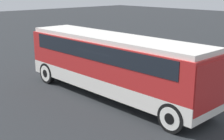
{
  "coord_description": "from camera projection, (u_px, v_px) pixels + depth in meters",
  "views": [
    {
      "loc": [
        10.93,
        -10.29,
        5.4
      ],
      "look_at": [
        0.0,
        0.0,
        1.41
      ],
      "focal_mm": 50.0,
      "sensor_mm": 36.0,
      "label": 1
    }
  ],
  "objects": [
    {
      "name": "parked_car_near",
      "position": [
        170.0,
        51.0,
        23.88
      ],
      "size": [
        4.35,
        1.91,
        1.38
      ],
      "color": "silver",
      "rests_on": "ground_plane"
    },
    {
      "name": "ground_plane",
      "position": [
        112.0,
        97.0,
        15.9
      ],
      "size": [
        120.0,
        120.0,
        0.0
      ],
      "primitive_type": "plane",
      "color": "#26282B"
    },
    {
      "name": "parked_car_far",
      "position": [
        118.0,
        53.0,
        22.99
      ],
      "size": [
        4.54,
        1.79,
        1.4
      ],
      "color": "#BCBCC1",
      "rests_on": "ground_plane"
    },
    {
      "name": "tour_bus",
      "position": [
        113.0,
        61.0,
        15.34
      ],
      "size": [
        10.89,
        2.52,
        3.13
      ],
      "color": "silver",
      "rests_on": "ground_plane"
    }
  ]
}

